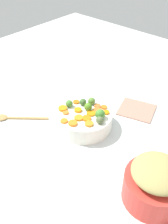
# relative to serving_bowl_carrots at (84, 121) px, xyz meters

# --- Properties ---
(tabletop) EXTENTS (2.40, 2.40, 0.02)m
(tabletop) POSITION_rel_serving_bowl_carrots_xyz_m (-0.01, -0.00, -0.05)
(tabletop) COLOR silver
(tabletop) RESTS_ON ground
(serving_bowl_carrots) EXTENTS (0.25, 0.25, 0.08)m
(serving_bowl_carrots) POSITION_rel_serving_bowl_carrots_xyz_m (0.00, 0.00, 0.00)
(serving_bowl_carrots) COLOR white
(serving_bowl_carrots) RESTS_ON tabletop
(metal_pot) EXTENTS (0.21, 0.21, 0.11)m
(metal_pot) POSITION_rel_serving_bowl_carrots_xyz_m (-0.43, 0.12, 0.01)
(metal_pot) COLOR red
(metal_pot) RESTS_ON tabletop
(stuffing_mound) EXTENTS (0.18, 0.18, 0.06)m
(stuffing_mound) POSITION_rel_serving_bowl_carrots_xyz_m (-0.43, 0.12, 0.10)
(stuffing_mound) COLOR tan
(stuffing_mound) RESTS_ON metal_pot
(carrot_slice_0) EXTENTS (0.03, 0.03, 0.01)m
(carrot_slice_0) POSITION_rel_serving_bowl_carrots_xyz_m (-0.04, -0.09, 0.04)
(carrot_slice_0) COLOR orange
(carrot_slice_0) RESTS_ON serving_bowl_carrots
(carrot_slice_1) EXTENTS (0.05, 0.05, 0.01)m
(carrot_slice_1) POSITION_rel_serving_bowl_carrots_xyz_m (0.09, 0.04, 0.05)
(carrot_slice_1) COLOR orange
(carrot_slice_1) RESTS_ON serving_bowl_carrots
(carrot_slice_2) EXTENTS (0.05, 0.05, 0.01)m
(carrot_slice_2) POSITION_rel_serving_bowl_carrots_xyz_m (-0.02, -0.02, 0.04)
(carrot_slice_2) COLOR orange
(carrot_slice_2) RESTS_ON serving_bowl_carrots
(carrot_slice_3) EXTENTS (0.04, 0.04, 0.01)m
(carrot_slice_3) POSITION_rel_serving_bowl_carrots_xyz_m (0.06, 0.05, 0.04)
(carrot_slice_3) COLOR orange
(carrot_slice_3) RESTS_ON serving_bowl_carrots
(carrot_slice_4) EXTENTS (0.03, 0.03, 0.01)m
(carrot_slice_4) POSITION_rel_serving_bowl_carrots_xyz_m (0.03, 0.00, 0.04)
(carrot_slice_4) COLOR orange
(carrot_slice_4) RESTS_ON serving_bowl_carrots
(carrot_slice_5) EXTENTS (0.05, 0.05, 0.01)m
(carrot_slice_5) POSITION_rel_serving_bowl_carrots_xyz_m (-0.01, 0.08, 0.04)
(carrot_slice_5) COLOR orange
(carrot_slice_5) RESTS_ON serving_bowl_carrots
(carrot_slice_6) EXTENTS (0.04, 0.04, 0.01)m
(carrot_slice_6) POSITION_rel_serving_bowl_carrots_xyz_m (0.08, -0.04, 0.04)
(carrot_slice_6) COLOR orange
(carrot_slice_6) RESTS_ON serving_bowl_carrots
(carrot_slice_7) EXTENTS (0.06, 0.06, 0.01)m
(carrot_slice_7) POSITION_rel_serving_bowl_carrots_xyz_m (-0.03, -0.06, 0.04)
(carrot_slice_7) COLOR orange
(carrot_slice_7) RESTS_ON serving_bowl_carrots
(carrot_slice_8) EXTENTS (0.04, 0.04, 0.01)m
(carrot_slice_8) POSITION_rel_serving_bowl_carrots_xyz_m (-0.07, -0.07, 0.04)
(carrot_slice_8) COLOR orange
(carrot_slice_8) RESTS_ON serving_bowl_carrots
(carrot_slice_9) EXTENTS (0.05, 0.05, 0.01)m
(carrot_slice_9) POSITION_rel_serving_bowl_carrots_xyz_m (-0.00, 0.04, 0.04)
(carrot_slice_9) COLOR orange
(carrot_slice_9) RESTS_ON serving_bowl_carrots
(carrot_slice_10) EXTENTS (0.03, 0.03, 0.01)m
(carrot_slice_10) POSITION_rel_serving_bowl_carrots_xyz_m (-0.01, -0.08, 0.04)
(carrot_slice_10) COLOR orange
(carrot_slice_10) RESTS_ON serving_bowl_carrots
(carrot_slice_11) EXTENTS (0.05, 0.05, 0.01)m
(carrot_slice_11) POSITION_rel_serving_bowl_carrots_xyz_m (-0.06, 0.04, 0.04)
(carrot_slice_11) COLOR orange
(carrot_slice_11) RESTS_ON serving_bowl_carrots
(carrot_slice_12) EXTENTS (0.04, 0.04, 0.01)m
(carrot_slice_12) POSITION_rel_serving_bowl_carrots_xyz_m (-0.03, 0.02, 0.04)
(carrot_slice_12) COLOR orange
(carrot_slice_12) RESTS_ON serving_bowl_carrots
(carrot_slice_13) EXTENTS (0.04, 0.04, 0.01)m
(carrot_slice_13) POSITION_rel_serving_bowl_carrots_xyz_m (0.03, 0.10, 0.04)
(carrot_slice_13) COLOR orange
(carrot_slice_13) RESTS_ON serving_bowl_carrots
(brussels_sprout_0) EXTENTS (0.03, 0.03, 0.03)m
(brussels_sprout_0) POSITION_rel_serving_bowl_carrots_xyz_m (0.05, -0.05, 0.06)
(brussels_sprout_0) COLOR #436B33
(brussels_sprout_0) RESTS_ON serving_bowl_carrots
(brussels_sprout_1) EXTENTS (0.04, 0.04, 0.04)m
(brussels_sprout_1) POSITION_rel_serving_bowl_carrots_xyz_m (-0.07, -0.03, 0.06)
(brussels_sprout_1) COLOR #468832
(brussels_sprout_1) RESTS_ON serving_bowl_carrots
(brussels_sprout_2) EXTENTS (0.03, 0.03, 0.03)m
(brussels_sprout_2) POSITION_rel_serving_bowl_carrots_xyz_m (-0.09, 0.00, 0.06)
(brussels_sprout_2) COLOR #576B41
(brussels_sprout_2) RESTS_ON serving_bowl_carrots
(brussels_sprout_3) EXTENTS (0.03, 0.03, 0.03)m
(brussels_sprout_3) POSITION_rel_serving_bowl_carrots_xyz_m (0.02, -0.08, 0.06)
(brussels_sprout_3) COLOR #5C8735
(brussels_sprout_3) RESTS_ON serving_bowl_carrots
(brussels_sprout_4) EXTENTS (0.04, 0.04, 0.04)m
(brussels_sprout_4) POSITION_rel_serving_bowl_carrots_xyz_m (0.01, -0.03, 0.06)
(brussels_sprout_4) COLOR #558924
(brussels_sprout_4) RESTS_ON serving_bowl_carrots
(brussels_sprout_5) EXTENTS (0.03, 0.03, 0.03)m
(brussels_sprout_5) POSITION_rel_serving_bowl_carrots_xyz_m (0.09, 0.01, 0.06)
(brussels_sprout_5) COLOR #4A8331
(brussels_sprout_5) RESTS_ON serving_bowl_carrots
(wooden_spoon) EXTENTS (0.22, 0.19, 0.01)m
(wooden_spoon) POSITION_rel_serving_bowl_carrots_xyz_m (0.31, 0.19, -0.03)
(wooden_spoon) COLOR tan
(wooden_spoon) RESTS_ON tabletop
(dish_towel) EXTENTS (0.21, 0.20, 0.01)m
(dish_towel) POSITION_rel_serving_bowl_carrots_xyz_m (-0.11, -0.27, -0.04)
(dish_towel) COLOR tan
(dish_towel) RESTS_ON tabletop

